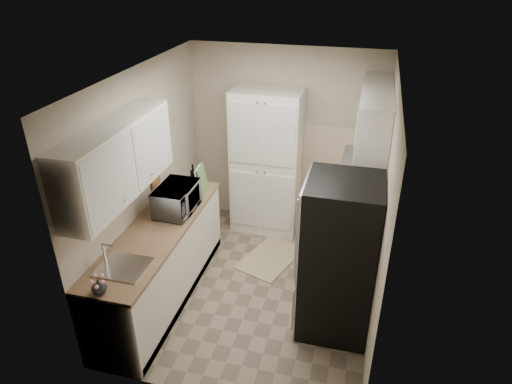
{
  "coord_description": "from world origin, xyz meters",
  "views": [
    {
      "loc": [
        1.06,
        -4.15,
        3.54
      ],
      "look_at": [
        -0.05,
        0.15,
        1.17
      ],
      "focal_mm": 32.0,
      "sensor_mm": 36.0,
      "label": 1
    }
  ],
  "objects_px": {
    "electric_range": "(345,245)",
    "wine_bottle": "(193,177)",
    "pantry_cabinet": "(266,163)",
    "refrigerator": "(339,259)",
    "toaster_oven": "(361,173)",
    "microwave": "(177,199)"
  },
  "relations": [
    {
      "from": "wine_bottle",
      "to": "toaster_oven",
      "type": "distance_m",
      "value": 2.13
    },
    {
      "from": "refrigerator",
      "to": "toaster_oven",
      "type": "relative_size",
      "value": 4.79
    },
    {
      "from": "refrigerator",
      "to": "toaster_oven",
      "type": "bearing_deg",
      "value": 86.08
    },
    {
      "from": "electric_range",
      "to": "toaster_oven",
      "type": "xyz_separation_m",
      "value": [
        0.08,
        0.88,
        0.54
      ]
    },
    {
      "from": "electric_range",
      "to": "wine_bottle",
      "type": "height_order",
      "value": "wine_bottle"
    },
    {
      "from": "pantry_cabinet",
      "to": "electric_range",
      "type": "xyz_separation_m",
      "value": [
        1.17,
        -0.93,
        -0.52
      ]
    },
    {
      "from": "electric_range",
      "to": "wine_bottle",
      "type": "relative_size",
      "value": 4.12
    },
    {
      "from": "refrigerator",
      "to": "toaster_oven",
      "type": "distance_m",
      "value": 1.69
    },
    {
      "from": "pantry_cabinet",
      "to": "electric_range",
      "type": "bearing_deg",
      "value": -38.22
    },
    {
      "from": "wine_bottle",
      "to": "toaster_oven",
      "type": "bearing_deg",
      "value": 19.38
    },
    {
      "from": "microwave",
      "to": "refrigerator",
      "type": "bearing_deg",
      "value": -100.7
    },
    {
      "from": "electric_range",
      "to": "refrigerator",
      "type": "bearing_deg",
      "value": -92.48
    },
    {
      "from": "microwave",
      "to": "electric_range",
      "type": "bearing_deg",
      "value": -76.55
    },
    {
      "from": "refrigerator",
      "to": "wine_bottle",
      "type": "bearing_deg",
      "value": 152.86
    },
    {
      "from": "pantry_cabinet",
      "to": "refrigerator",
      "type": "distance_m",
      "value": 2.07
    },
    {
      "from": "refrigerator",
      "to": "wine_bottle",
      "type": "height_order",
      "value": "refrigerator"
    },
    {
      "from": "wine_bottle",
      "to": "refrigerator",
      "type": "bearing_deg",
      "value": -27.14
    },
    {
      "from": "pantry_cabinet",
      "to": "toaster_oven",
      "type": "distance_m",
      "value": 1.26
    },
    {
      "from": "electric_range",
      "to": "wine_bottle",
      "type": "distance_m",
      "value": 2.02
    },
    {
      "from": "pantry_cabinet",
      "to": "electric_range",
      "type": "height_order",
      "value": "pantry_cabinet"
    },
    {
      "from": "electric_range",
      "to": "refrigerator",
      "type": "height_order",
      "value": "refrigerator"
    },
    {
      "from": "toaster_oven",
      "to": "pantry_cabinet",
      "type": "bearing_deg",
      "value": 169.24
    }
  ]
}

